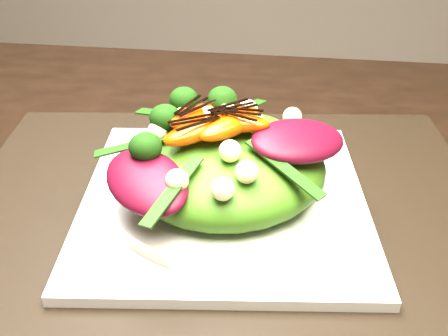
# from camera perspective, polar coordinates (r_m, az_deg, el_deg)

# --- Properties ---
(placemat) EXTENTS (0.55, 0.44, 0.00)m
(placemat) POSITION_cam_1_polar(r_m,az_deg,el_deg) (0.50, 0.00, -4.15)
(placemat) COLOR black
(placemat) RESTS_ON dining_table
(plate_base) EXTENTS (0.29, 0.29, 0.01)m
(plate_base) POSITION_cam_1_polar(r_m,az_deg,el_deg) (0.50, 0.00, -3.49)
(plate_base) COLOR silver
(plate_base) RESTS_ON placemat
(salad_bowl) EXTENTS (0.28, 0.28, 0.02)m
(salad_bowl) POSITION_cam_1_polar(r_m,az_deg,el_deg) (0.49, 0.00, -2.26)
(salad_bowl) COLOR silver
(salad_bowl) RESTS_ON plate_base
(lettuce_mound) EXTENTS (0.20, 0.20, 0.06)m
(lettuce_mound) POSITION_cam_1_polar(r_m,az_deg,el_deg) (0.48, 0.00, 0.45)
(lettuce_mound) COLOR #3E6D14
(lettuce_mound) RESTS_ON salad_bowl
(radicchio_leaf) EXTENTS (0.11, 0.10, 0.02)m
(radicchio_leaf) POSITION_cam_1_polar(r_m,az_deg,el_deg) (0.45, 8.09, 2.98)
(radicchio_leaf) COLOR #400615
(radicchio_leaf) RESTS_ON lettuce_mound
(orange_segment) EXTENTS (0.06, 0.05, 0.02)m
(orange_segment) POSITION_cam_1_polar(r_m,az_deg,el_deg) (0.48, 0.80, 5.97)
(orange_segment) COLOR #C83503
(orange_segment) RESTS_ON lettuce_mound
(broccoli_floret) EXTENTS (0.05, 0.05, 0.04)m
(broccoli_floret) POSITION_cam_1_polar(r_m,az_deg,el_deg) (0.49, -7.88, 6.08)
(broccoli_floret) COLOR #133309
(broccoli_floret) RESTS_ON lettuce_mound
(macadamia_nut) EXTENTS (0.02, 0.02, 0.02)m
(macadamia_nut) POSITION_cam_1_polar(r_m,az_deg,el_deg) (0.42, 4.75, 0.40)
(macadamia_nut) COLOR #CBBB8F
(macadamia_nut) RESTS_ON lettuce_mound
(balsamic_drizzle) EXTENTS (0.04, 0.02, 0.00)m
(balsamic_drizzle) POSITION_cam_1_polar(r_m,az_deg,el_deg) (0.48, 0.81, 6.88)
(balsamic_drizzle) COLOR black
(balsamic_drizzle) RESTS_ON orange_segment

